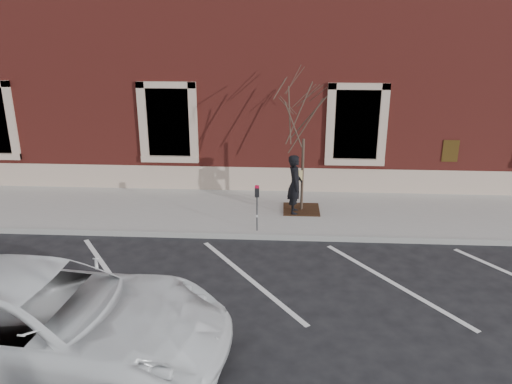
# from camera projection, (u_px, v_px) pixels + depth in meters

# --- Properties ---
(ground) EXTENTS (120.00, 120.00, 0.00)m
(ground) POSITION_uv_depth(u_px,v_px,m) (255.00, 238.00, 13.34)
(ground) COLOR #28282B
(ground) RESTS_ON ground
(sidewalk_near) EXTENTS (40.00, 3.50, 0.15)m
(sidewalk_near) POSITION_uv_depth(u_px,v_px,m) (258.00, 212.00, 14.97)
(sidewalk_near) COLOR #B1ACA6
(sidewalk_near) RESTS_ON ground
(curb_near) EXTENTS (40.00, 0.12, 0.15)m
(curb_near) POSITION_uv_depth(u_px,v_px,m) (255.00, 236.00, 13.27)
(curb_near) COLOR #9E9E99
(curb_near) RESTS_ON ground
(parking_stripes) EXTENTS (28.00, 4.40, 0.01)m
(parking_stripes) POSITION_uv_depth(u_px,v_px,m) (249.00, 278.00, 11.27)
(parking_stripes) COLOR silver
(parking_stripes) RESTS_ON ground
(building_civic) EXTENTS (40.00, 8.62, 8.00)m
(building_civic) POSITION_uv_depth(u_px,v_px,m) (267.00, 61.00, 19.33)
(building_civic) COLOR maroon
(building_civic) RESTS_ON ground
(man) EXTENTS (0.42, 0.64, 1.75)m
(man) POSITION_uv_depth(u_px,v_px,m) (295.00, 185.00, 14.39)
(man) COLOR black
(man) RESTS_ON sidewalk_near
(parking_meter) EXTENTS (0.12, 0.09, 1.27)m
(parking_meter) POSITION_uv_depth(u_px,v_px,m) (257.00, 200.00, 13.16)
(parking_meter) COLOR #595B60
(parking_meter) RESTS_ON sidewalk_near
(tree_grate) EXTENTS (1.07, 1.07, 0.03)m
(tree_grate) POSITION_uv_depth(u_px,v_px,m) (301.00, 209.00, 14.91)
(tree_grate) COLOR #381E12
(tree_grate) RESTS_ON sidewalk_near
(sapling) EXTENTS (2.36, 2.36, 3.94)m
(sapling) POSITION_uv_depth(u_px,v_px,m) (304.00, 118.00, 14.01)
(sapling) COLOR #4C3C2E
(sapling) RESTS_ON sidewalk_near
(white_truck) EXTENTS (6.47, 3.37, 1.74)m
(white_truck) POSITION_uv_depth(u_px,v_px,m) (41.00, 321.00, 8.15)
(white_truck) COLOR white
(white_truck) RESTS_ON ground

